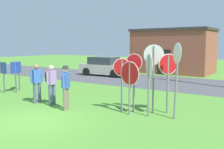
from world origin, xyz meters
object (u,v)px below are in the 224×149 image
stop_sign_tallest (130,79)px  info_panel_middle (4,72)px  stop_sign_rear_right (149,73)px  info_panel_leftmost (15,71)px  stop_sign_nearest (122,76)px  person_holding_notes (37,81)px  person_in_blue (66,85)px  stop_sign_leaning_right (168,73)px  stop_sign_far_back (154,66)px  parked_car_on_street (106,67)px  stop_sign_rear_left (134,73)px  person_in_dark_shirt (51,82)px  stop_sign_center_cluster (177,68)px  info_panel_rightmost (19,71)px

stop_sign_tallest → info_panel_middle: 7.59m
stop_sign_tallest → info_panel_middle: bearing=-179.7°
stop_sign_rear_right → info_panel_leftmost: (-7.82, 0.16, -0.41)m
stop_sign_nearest → person_holding_notes: (-3.84, -0.81, -0.42)m
person_in_blue → info_panel_leftmost: 4.95m
person_holding_notes → info_panel_leftmost: size_ratio=1.04×
stop_sign_rear_right → info_panel_middle: stop_sign_rear_right is taller
info_panel_leftmost → stop_sign_leaning_right: bearing=4.3°
stop_sign_rear_right → person_holding_notes: bearing=-170.6°
stop_sign_rear_right → stop_sign_far_back: (-0.09, 0.55, 0.20)m
parked_car_on_street → stop_sign_rear_left: stop_sign_rear_left is taller
person_holding_notes → person_in_blue: size_ratio=0.97×
stop_sign_rear_right → person_holding_notes: size_ratio=1.32×
stop_sign_nearest → stop_sign_far_back: bearing=28.6°
person_in_dark_shirt → person_in_blue: 1.17m
stop_sign_far_back → stop_sign_nearest: stop_sign_far_back is taller
person_holding_notes → info_panel_leftmost: person_holding_notes is taller
parked_car_on_street → person_in_blue: (5.34, -10.05, 0.30)m
stop_sign_tallest → person_in_dark_shirt: size_ratio=1.15×
stop_sign_rear_right → stop_sign_rear_left: 0.81m
stop_sign_rear_right → stop_sign_leaning_right: size_ratio=1.01×
stop_sign_center_cluster → person_in_dark_shirt: stop_sign_center_cluster is taller
stop_sign_center_cluster → info_panel_leftmost: size_ratio=1.60×
person_holding_notes → stop_sign_tallest: bearing=8.3°
stop_sign_rear_right → info_panel_middle: bearing=-178.3°
parked_car_on_street → info_panel_middle: 9.27m
parked_car_on_street → stop_sign_center_cluster: bearing=-43.5°
stop_sign_leaning_right → info_panel_leftmost: stop_sign_leaning_right is taller
stop_sign_center_cluster → stop_sign_far_back: (-1.00, 0.33, -0.03)m
stop_sign_far_back → info_panel_rightmost: stop_sign_far_back is taller
person_in_dark_shirt → person_holding_notes: bearing=-173.7°
stop_sign_nearest → parked_car_on_street: bearing=128.7°
stop_sign_center_cluster → stop_sign_nearest: (-2.03, -0.23, -0.40)m
info_panel_rightmost → stop_sign_center_cluster: bearing=-3.1°
stop_sign_center_cluster → stop_sign_rear_right: stop_sign_center_cluster is taller
parked_car_on_street → stop_sign_leaning_right: 12.04m
person_in_blue → info_panel_rightmost: size_ratio=1.11×
stop_sign_center_cluster → person_holding_notes: bearing=-169.9°
stop_sign_leaning_right → info_panel_middle: bearing=-173.3°
stop_sign_nearest → info_panel_leftmost: 6.71m
stop_sign_rear_right → info_panel_middle: size_ratio=1.37×
stop_sign_leaning_right → person_in_dark_shirt: (-4.53, -1.51, -0.53)m
parked_car_on_street → info_panel_leftmost: 8.88m
parked_car_on_street → stop_sign_nearest: (7.24, -9.03, 0.68)m
stop_sign_nearest → stop_sign_rear_right: bearing=0.6°
stop_sign_rear_right → person_in_blue: 3.23m
stop_sign_nearest → person_in_blue: stop_sign_nearest is taller
stop_sign_leaning_right → stop_sign_rear_left: bearing=-156.8°
stop_sign_tallest → info_panel_leftmost: 7.16m
stop_sign_tallest → info_panel_leftmost: bearing=177.1°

